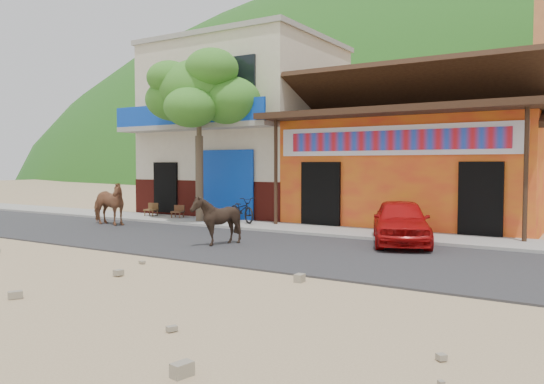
{
  "coord_description": "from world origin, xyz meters",
  "views": [
    {
      "loc": [
        7.49,
        -8.7,
        2.12
      ],
      "look_at": [
        0.18,
        3.0,
        1.4
      ],
      "focal_mm": 35.0,
      "sensor_mm": 36.0,
      "label": 1
    }
  ],
  "objects": [
    {
      "name": "dance_club",
      "position": [
        2.0,
        10.0,
        1.8
      ],
      "size": [
        8.0,
        6.0,
        3.6
      ],
      "primitive_type": "cube",
      "color": "orange",
      "rests_on": "ground"
    },
    {
      "name": "red_car",
      "position": [
        3.03,
        4.8,
        0.63
      ],
      "size": [
        2.58,
        3.72,
        1.17
      ],
      "primitive_type": "imported",
      "rotation": [
        0.0,
        0.0,
        0.39
      ],
      "color": "#B20C0C",
      "rests_on": "road"
    },
    {
      "name": "scooter",
      "position": [
        -3.04,
        6.18,
        0.56
      ],
      "size": [
        1.75,
        1.29,
        0.88
      ],
      "primitive_type": "imported",
      "rotation": [
        0.0,
        0.0,
        1.09
      ],
      "color": "black",
      "rests_on": "sidewalk"
    },
    {
      "name": "ground",
      "position": [
        0.0,
        0.0,
        0.0
      ],
      "size": [
        120.0,
        120.0,
        0.0
      ],
      "primitive_type": "plane",
      "color": "#9E825B",
      "rests_on": "ground"
    },
    {
      "name": "hillside",
      "position": [
        0.0,
        70.0,
        12.0
      ],
      "size": [
        100.0,
        40.0,
        24.0
      ],
      "primitive_type": "ellipsoid",
      "color": "#194C14",
      "rests_on": "ground"
    },
    {
      "name": "cafe_chair_left",
      "position": [
        -7.39,
        6.22,
        0.58
      ],
      "size": [
        0.52,
        0.52,
        0.92
      ],
      "primitive_type": null,
      "rotation": [
        0.0,
        0.0,
        0.25
      ],
      "color": "#52321B",
      "rests_on": "sidewalk"
    },
    {
      "name": "cow_tan",
      "position": [
        -6.92,
        3.66,
        0.78
      ],
      "size": [
        1.77,
        0.85,
        1.48
      ],
      "primitive_type": "imported",
      "rotation": [
        0.0,
        0.0,
        1.54
      ],
      "color": "#905939",
      "rests_on": "road"
    },
    {
      "name": "tree",
      "position": [
        -4.6,
        5.8,
        3.12
      ],
      "size": [
        3.0,
        3.0,
        6.0
      ],
      "primitive_type": null,
      "color": "#2D721E",
      "rests_on": "sidewalk"
    },
    {
      "name": "cow_dark",
      "position": [
        -0.91,
        2.04,
        0.69
      ],
      "size": [
        1.54,
        1.49,
        1.3
      ],
      "primitive_type": "imported",
      "rotation": [
        0.0,
        0.0,
        -1.07
      ],
      "color": "black",
      "rests_on": "road"
    },
    {
      "name": "road",
      "position": [
        0.0,
        2.5,
        0.02
      ],
      "size": [
        60.0,
        5.0,
        0.04
      ],
      "primitive_type": "cube",
      "color": "#28282B",
      "rests_on": "ground"
    },
    {
      "name": "cafe_chair_right",
      "position": [
        -6.0,
        6.19,
        0.56
      ],
      "size": [
        0.52,
        0.52,
        0.88
      ],
      "primitive_type": null,
      "rotation": [
        0.0,
        0.0,
        0.32
      ],
      "color": "#472B17",
      "rests_on": "sidewalk"
    },
    {
      "name": "cafe_building",
      "position": [
        -5.5,
        10.0,
        3.5
      ],
      "size": [
        7.0,
        6.0,
        7.0
      ],
      "primitive_type": "cube",
      "color": "beige",
      "rests_on": "ground"
    },
    {
      "name": "sidewalk",
      "position": [
        0.0,
        6.0,
        0.06
      ],
      "size": [
        60.0,
        2.0,
        0.12
      ],
      "primitive_type": "cube",
      "color": "gray",
      "rests_on": "ground"
    }
  ]
}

